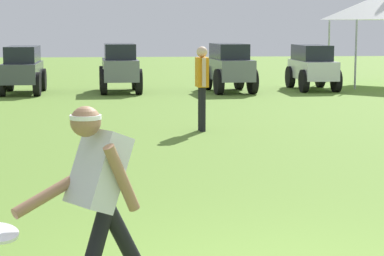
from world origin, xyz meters
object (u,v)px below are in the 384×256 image
Objects in this scene: frisbee_thrower at (99,195)px; teammate_near_sideline at (202,80)px; parked_car_slot_c at (229,66)px; parked_car_slot_b at (120,66)px; parked_car_slot_a at (23,68)px; parked_car_slot_d at (312,66)px.

teammate_near_sideline is at bearing 79.35° from frisbee_thrower.
parked_car_slot_b is at bearing 176.15° from parked_car_slot_c.
teammate_near_sideline is 0.65× the size of parked_car_slot_a.
parked_car_slot_c is at bearing 78.39° from teammate_near_sideline.
frisbee_thrower is at bearing -80.78° from parked_car_slot_a.
parked_car_slot_a is 1.01× the size of parked_car_slot_b.
teammate_near_sideline is 8.12m from parked_car_slot_c.
parked_car_slot_c is (1.63, 7.95, -0.20)m from teammate_near_sideline.
parked_car_slot_a is 1.00× the size of parked_car_slot_d.
frisbee_thrower is 0.59× the size of parked_car_slot_b.
parked_car_slot_a and parked_car_slot_d have the same top height.
parked_car_slot_a is (-2.69, 16.55, -0.08)m from frisbee_thrower.
parked_car_slot_a is 8.54m from parked_car_slot_d.
parked_car_slot_b reaches higher than parked_car_slot_d.
parked_car_slot_b is at bearing 3.66° from parked_car_slot_a.
parked_car_slot_c is (5.93, -0.04, 0.02)m from parked_car_slot_a.
frisbee_thrower is 18.00m from parked_car_slot_d.
parked_car_slot_b is (2.76, 0.18, 0.02)m from parked_car_slot_a.
frisbee_thrower is 0.91× the size of teammate_near_sideline.
parked_car_slot_a is 0.99× the size of parked_car_slot_c.
parked_car_slot_b is 3.18m from parked_car_slot_c.
frisbee_thrower is 16.73m from parked_car_slot_b.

